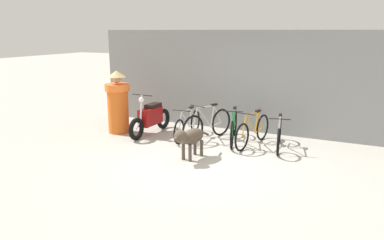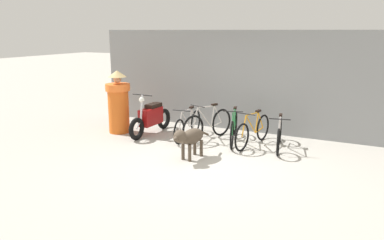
% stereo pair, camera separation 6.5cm
% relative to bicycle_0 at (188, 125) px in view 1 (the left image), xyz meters
% --- Properties ---
extents(ground_plane, '(60.00, 60.00, 0.00)m').
position_rel_bicycle_0_xyz_m(ground_plane, '(1.15, -1.52, -0.33)').
color(ground_plane, '#ADA89E').
extents(shop_wall_back, '(9.00, 0.20, 2.67)m').
position_rel_bicycle_0_xyz_m(shop_wall_back, '(1.15, 1.39, 1.00)').
color(shop_wall_back, gray).
rests_on(shop_wall_back, ground).
extents(bicycle_0, '(0.46, 1.69, 0.80)m').
position_rel_bicycle_0_xyz_m(bicycle_0, '(0.00, 0.00, 0.00)').
color(bicycle_0, black).
rests_on(bicycle_0, ground).
extents(bicycle_1, '(0.65, 1.65, 0.91)m').
position_rel_bicycle_0_xyz_m(bicycle_1, '(0.51, 0.10, 0.04)').
color(bicycle_1, black).
rests_on(bicycle_1, ground).
extents(bicycle_2, '(0.58, 1.71, 0.86)m').
position_rel_bicycle_0_xyz_m(bicycle_2, '(1.17, 0.14, 0.03)').
color(bicycle_2, black).
rests_on(bicycle_2, ground).
extents(bicycle_3, '(0.46, 1.72, 0.84)m').
position_rel_bicycle_0_xyz_m(bicycle_3, '(1.66, 0.11, 0.02)').
color(bicycle_3, black).
rests_on(bicycle_3, ground).
extents(bicycle_4, '(0.48, 1.63, 0.79)m').
position_rel_bicycle_0_xyz_m(bicycle_4, '(2.27, 0.14, -0.01)').
color(bicycle_4, black).
rests_on(bicycle_4, ground).
extents(motorcycle, '(0.58, 1.82, 1.11)m').
position_rel_bicycle_0_xyz_m(motorcycle, '(-1.03, -0.10, 0.09)').
color(motorcycle, black).
rests_on(motorcycle, ground).
extents(stray_dog, '(0.46, 1.19, 0.70)m').
position_rel_bicycle_0_xyz_m(stray_dog, '(0.75, -1.41, 0.14)').
color(stray_dog, '#4C3F33').
rests_on(stray_dog, ground).
extents(person_in_robes, '(0.71, 0.71, 1.65)m').
position_rel_bicycle_0_xyz_m(person_in_robes, '(-1.89, -0.31, 0.48)').
color(person_in_robes, orange).
rests_on(person_in_robes, ground).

